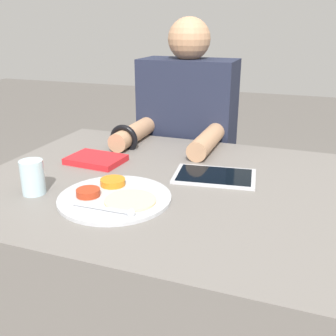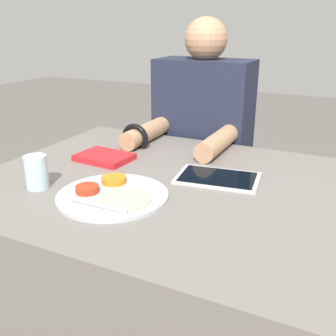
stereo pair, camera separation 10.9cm
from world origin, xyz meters
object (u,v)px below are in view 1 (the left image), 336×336
Objects in this scene: thali_tray at (114,197)px; tablet_device at (215,176)px; person_diner at (186,168)px; drinking_glass at (33,177)px; red_notebook at (96,160)px.

thali_tray is 0.32m from tablet_device.
tablet_device is 0.22× the size of person_diner.
thali_tray is at bearing 9.76° from drinking_glass.
drinking_glass is at bearing -96.34° from red_notebook.
thali_tray is 0.75m from person_diner.
thali_tray is 3.16× the size of drinking_glass.
thali_tray is 0.31m from red_notebook.
thali_tray reaches higher than tablet_device.
red_notebook is at bearing -108.98° from person_diner.
tablet_device is at bearing 0.37° from red_notebook.
tablet_device is (0.21, 0.24, -0.00)m from thali_tray.
person_diner is 0.82m from drinking_glass.
person_diner is 12.55× the size of drinking_glass.
tablet_device is 0.52m from drinking_glass.
red_notebook is at bearing 128.72° from thali_tray.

